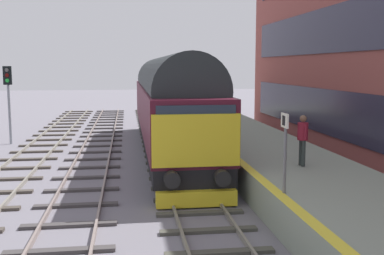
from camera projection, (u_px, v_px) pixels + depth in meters
ground_plane at (190, 194)px, 15.33m from camera, size 140.00×140.00×0.00m
track_main at (190, 193)px, 15.33m from camera, size 2.50×60.00×0.15m
track_adjacent_west at (79, 197)px, 14.84m from camera, size 2.50×60.00×0.15m
station_platform at (295, 176)px, 15.76m from camera, size 4.00×44.00×1.01m
diesel_locomotive at (169, 102)px, 22.45m from camera, size 2.74×18.35×4.68m
signal_post_far at (8, 94)px, 24.92m from camera, size 0.44×0.22×4.21m
platform_number_sign at (285, 141)px, 11.61m from camera, size 0.10×0.44×2.03m
waiting_passenger at (303, 136)px, 14.90m from camera, size 0.35×0.51×1.64m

